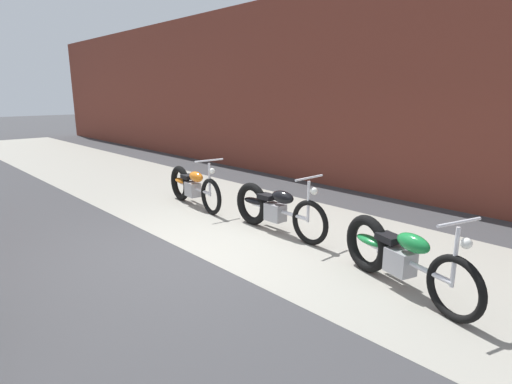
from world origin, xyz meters
The scene contains 6 objects.
ground_plane centered at (0.00, 0.00, 0.00)m, with size 80.00×80.00×0.00m, color #38383A.
sidewalk_slab centered at (0.00, 1.75, 0.00)m, with size 36.00×3.50×0.01m, color gray.
brick_building_wall centered at (0.00, 5.20, 2.29)m, with size 36.00×0.50×4.57m, color brown.
motorcycle_orange centered at (-2.20, 1.48, 0.40)m, with size 2.00×0.62×1.03m.
motorcycle_black centered at (0.05, 1.52, 0.40)m, with size 2.01×0.58×1.03m.
motorcycle_green centered at (2.42, 1.16, 0.40)m, with size 1.95×0.83×1.03m.
Camera 1 is at (4.58, -3.05, 2.21)m, focal length 28.94 mm.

